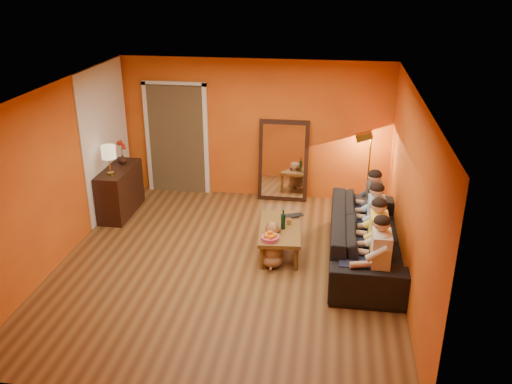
# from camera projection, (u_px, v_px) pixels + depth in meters

# --- Properties ---
(room_shell) EXTENTS (5.00, 5.50, 2.60)m
(room_shell) POSITION_uv_depth(u_px,v_px,m) (231.00, 175.00, 7.87)
(room_shell) COLOR brown
(room_shell) RESTS_ON ground
(white_accent) EXTENTS (0.02, 1.90, 2.58)m
(white_accent) POSITION_uv_depth(u_px,v_px,m) (106.00, 140.00, 9.46)
(white_accent) COLOR white
(white_accent) RESTS_ON wall_left
(doorway_recess) EXTENTS (1.06, 0.30, 2.10)m
(doorway_recess) POSITION_uv_depth(u_px,v_px,m) (179.00, 138.00, 10.41)
(doorway_recess) COLOR #3F2D19
(doorway_recess) RESTS_ON floor
(door_jamb_left) EXTENTS (0.08, 0.06, 2.20)m
(door_jamb_left) POSITION_uv_depth(u_px,v_px,m) (148.00, 138.00, 10.38)
(door_jamb_left) COLOR white
(door_jamb_left) RESTS_ON wall_back
(door_jamb_right) EXTENTS (0.08, 0.06, 2.20)m
(door_jamb_right) POSITION_uv_depth(u_px,v_px,m) (206.00, 141.00, 10.22)
(door_jamb_right) COLOR white
(door_jamb_right) RESTS_ON wall_back
(door_header) EXTENTS (1.22, 0.06, 0.08)m
(door_header) POSITION_uv_depth(u_px,v_px,m) (174.00, 83.00, 9.88)
(door_header) COLOR white
(door_header) RESTS_ON wall_back
(mirror_frame) EXTENTS (0.92, 0.27, 1.51)m
(mirror_frame) POSITION_uv_depth(u_px,v_px,m) (283.00, 161.00, 10.06)
(mirror_frame) COLOR black
(mirror_frame) RESTS_ON floor
(mirror_glass) EXTENTS (0.78, 0.21, 1.35)m
(mirror_glass) POSITION_uv_depth(u_px,v_px,m) (283.00, 161.00, 10.03)
(mirror_glass) COLOR white
(mirror_glass) RESTS_ON mirror_frame
(sideboard) EXTENTS (0.44, 1.18, 0.85)m
(sideboard) POSITION_uv_depth(u_px,v_px,m) (120.00, 191.00, 9.58)
(sideboard) COLOR black
(sideboard) RESTS_ON floor
(table_lamp) EXTENTS (0.24, 0.24, 0.51)m
(table_lamp) POSITION_uv_depth(u_px,v_px,m) (109.00, 160.00, 9.05)
(table_lamp) COLOR beige
(table_lamp) RESTS_ON sideboard
(sofa) EXTENTS (2.63, 1.03, 0.77)m
(sofa) POSITION_uv_depth(u_px,v_px,m) (365.00, 238.00, 8.03)
(sofa) COLOR black
(sofa) RESTS_ON floor
(coffee_table) EXTENTS (0.72, 1.27, 0.42)m
(coffee_table) POSITION_uv_depth(u_px,v_px,m) (280.00, 239.00, 8.36)
(coffee_table) COLOR brown
(coffee_table) RESTS_ON floor
(floor_lamp) EXTENTS (0.32, 0.27, 1.44)m
(floor_lamp) POSITION_uv_depth(u_px,v_px,m) (368.00, 172.00, 9.62)
(floor_lamp) COLOR gold
(floor_lamp) RESTS_ON floor
(dog) EXTENTS (0.53, 0.64, 0.64)m
(dog) POSITION_uv_depth(u_px,v_px,m) (273.00, 244.00, 7.98)
(dog) COLOR #A36949
(dog) RESTS_ON floor
(person_far_left) EXTENTS (0.70, 0.44, 1.22)m
(person_far_left) POSITION_uv_depth(u_px,v_px,m) (380.00, 259.00, 7.01)
(person_far_left) COLOR beige
(person_far_left) RESTS_ON sofa
(person_mid_left) EXTENTS (0.70, 0.44, 1.22)m
(person_mid_left) POSITION_uv_depth(u_px,v_px,m) (377.00, 239.00, 7.51)
(person_mid_left) COLOR #F8E052
(person_mid_left) RESTS_ON sofa
(person_mid_right) EXTENTS (0.70, 0.44, 1.22)m
(person_mid_right) POSITION_uv_depth(u_px,v_px,m) (375.00, 222.00, 8.01)
(person_mid_right) COLOR #92C0E1
(person_mid_right) RESTS_ON sofa
(person_far_right) EXTENTS (0.70, 0.44, 1.22)m
(person_far_right) POSITION_uv_depth(u_px,v_px,m) (373.00, 207.00, 8.52)
(person_far_right) COLOR #2F3034
(person_far_right) RESTS_ON sofa
(fruit_bowl) EXTENTS (0.26, 0.26, 0.16)m
(fruit_bowl) POSITION_uv_depth(u_px,v_px,m) (270.00, 235.00, 7.85)
(fruit_bowl) COLOR #C8466C
(fruit_bowl) RESTS_ON coffee_table
(wine_bottle) EXTENTS (0.07, 0.07, 0.31)m
(wine_bottle) POSITION_uv_depth(u_px,v_px,m) (283.00, 219.00, 8.17)
(wine_bottle) COLOR black
(wine_bottle) RESTS_ON coffee_table
(tumbler) EXTENTS (0.12, 0.12, 0.09)m
(tumbler) POSITION_uv_depth(u_px,v_px,m) (289.00, 221.00, 8.36)
(tumbler) COLOR #B27F3F
(tumbler) RESTS_ON coffee_table
(laptop) EXTENTS (0.40, 0.34, 0.03)m
(laptop) POSITION_uv_depth(u_px,v_px,m) (294.00, 217.00, 8.57)
(laptop) COLOR black
(laptop) RESTS_ON coffee_table
(book_lower) EXTENTS (0.21, 0.26, 0.02)m
(book_lower) POSITION_uv_depth(u_px,v_px,m) (267.00, 231.00, 8.12)
(book_lower) COLOR black
(book_lower) RESTS_ON coffee_table
(book_mid) EXTENTS (0.24, 0.28, 0.02)m
(book_mid) POSITION_uv_depth(u_px,v_px,m) (267.00, 230.00, 8.12)
(book_mid) COLOR #A62313
(book_mid) RESTS_ON book_lower
(book_upper) EXTENTS (0.21, 0.27, 0.02)m
(book_upper) POSITION_uv_depth(u_px,v_px,m) (267.00, 229.00, 8.09)
(book_upper) COLOR black
(book_upper) RESTS_ON book_mid
(vase) EXTENTS (0.16, 0.16, 0.17)m
(vase) POSITION_uv_depth(u_px,v_px,m) (123.00, 159.00, 9.61)
(vase) COLOR black
(vase) RESTS_ON sideboard
(flowers) EXTENTS (0.17, 0.17, 0.45)m
(flowers) POSITION_uv_depth(u_px,v_px,m) (121.00, 145.00, 9.51)
(flowers) COLOR #A62313
(flowers) RESTS_ON vase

